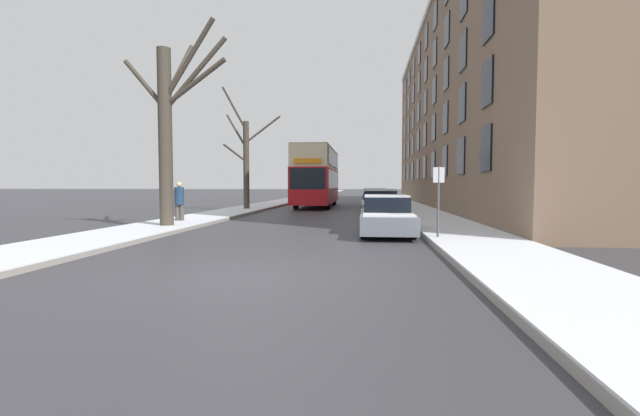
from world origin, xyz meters
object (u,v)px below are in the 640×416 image
(bare_tree_left_1, at_px, (246,160))
(parked_car_0, at_px, (386,216))
(parked_car_2, at_px, (377,203))
(parked_car_3, at_px, (375,198))
(pedestrian_left_sidewalk, at_px, (179,201))
(parked_car_4, at_px, (373,197))
(double_decker_bus, at_px, (317,174))
(parked_car_1, at_px, (380,205))
(street_sign_post, at_px, (438,198))
(bare_tree_left_0, at_px, (169,126))

(bare_tree_left_1, height_order, parked_car_0, bare_tree_left_1)
(parked_car_2, relative_size, parked_car_3, 0.93)
(parked_car_2, relative_size, pedestrian_left_sidewalk, 2.34)
(parked_car_0, distance_m, parked_car_4, 23.00)
(double_decker_bus, xyz_separation_m, parked_car_1, (4.36, -11.47, -1.80))
(bare_tree_left_1, relative_size, parked_car_4, 1.97)
(parked_car_0, bearing_deg, pedestrian_left_sidewalk, 162.40)
(bare_tree_left_1, xyz_separation_m, pedestrian_left_sidewalk, (-0.23, -9.35, -2.29))
(parked_car_1, height_order, pedestrian_left_sidewalk, pedestrian_left_sidewalk)
(parked_car_1, bearing_deg, parked_car_2, 90.00)
(street_sign_post, bearing_deg, parked_car_0, 124.82)
(bare_tree_left_0, bearing_deg, parked_car_0, -4.47)
(bare_tree_left_1, bearing_deg, street_sign_post, -55.41)
(parked_car_0, height_order, parked_car_1, parked_car_1)
(parked_car_0, distance_m, parked_car_3, 17.37)
(pedestrian_left_sidewalk, height_order, street_sign_post, street_sign_post)
(bare_tree_left_0, height_order, parked_car_0, bare_tree_left_0)
(bare_tree_left_0, bearing_deg, pedestrian_left_sidewalk, 105.77)
(parked_car_0, bearing_deg, parked_car_4, 90.00)
(double_decker_bus, relative_size, parked_car_1, 2.72)
(parked_car_0, bearing_deg, parked_car_2, 90.00)
(parked_car_0, bearing_deg, parked_car_3, 90.00)
(parked_car_1, bearing_deg, parked_car_0, -90.00)
(bare_tree_left_0, xyz_separation_m, parked_car_1, (7.95, 5.52, -3.18))
(parked_car_3, xyz_separation_m, street_sign_post, (1.40, -19.37, 0.62))
(bare_tree_left_0, xyz_separation_m, double_decker_bus, (3.59, 17.00, -1.38))
(parked_car_0, xyz_separation_m, parked_car_1, (0.00, 6.14, 0.06))
(parked_car_4, bearing_deg, bare_tree_left_1, -127.21)
(bare_tree_left_1, distance_m, pedestrian_left_sidewalk, 9.63)
(bare_tree_left_1, height_order, parked_car_3, bare_tree_left_1)
(parked_car_0, height_order, parked_car_3, parked_car_3)
(parked_car_2, height_order, parked_car_3, parked_car_3)
(bare_tree_left_0, xyz_separation_m, parked_car_0, (7.95, -0.62, -3.24))
(parked_car_0, height_order, parked_car_4, parked_car_4)
(parked_car_0, height_order, pedestrian_left_sidewalk, pedestrian_left_sidewalk)
(parked_car_0, distance_m, street_sign_post, 2.53)
(double_decker_bus, distance_m, parked_car_0, 18.24)
(parked_car_2, xyz_separation_m, parked_car_4, (0.00, 11.74, 0.04))
(parked_car_4, bearing_deg, parked_car_3, -90.00)
(parked_car_1, relative_size, parked_car_3, 0.87)
(parked_car_2, distance_m, parked_car_3, 6.11)
(bare_tree_left_0, bearing_deg, parked_car_3, 64.62)
(bare_tree_left_0, distance_m, parked_car_3, 18.81)
(double_decker_bus, xyz_separation_m, parked_car_0, (4.36, -17.62, -1.86))
(parked_car_1, relative_size, parked_car_2, 0.93)
(parked_car_3, bearing_deg, pedestrian_left_sidewalk, -120.21)
(parked_car_1, height_order, parked_car_4, parked_car_1)
(bare_tree_left_0, height_order, parked_car_4, bare_tree_left_0)
(parked_car_4, distance_m, street_sign_post, 25.05)
(parked_car_0, bearing_deg, street_sign_post, -55.18)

